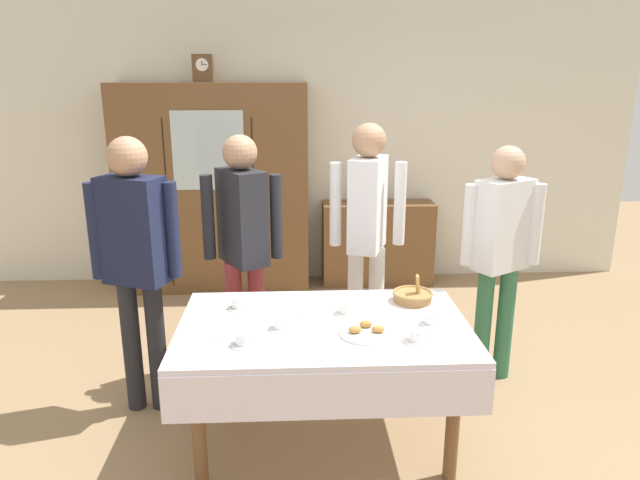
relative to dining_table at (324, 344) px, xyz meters
The scene contains 21 objects.
ground_plane 0.67m from the dining_table, 90.00° to the left, with size 12.00×12.00×0.00m, color #997A56.
back_wall 2.97m from the dining_table, 90.00° to the left, with size 6.40×0.10×2.70m, color silver.
dining_table is the anchor object (origin of this frame).
wall_cabinet 2.76m from the dining_table, 109.17° to the left, with size 1.77×0.46×1.94m.
mantel_clock 3.11m from the dining_table, 109.96° to the left, with size 0.18×0.11×0.24m.
bookshelf_low 2.73m from the dining_table, 75.67° to the left, with size 1.08×0.35×0.81m.
book_stack 2.73m from the dining_table, 75.67° to the left, with size 0.16×0.20×0.05m.
tea_cup_front_edge 0.48m from the dining_table, 153.29° to the right, with size 0.13×0.13×0.06m.
tea_cup_far_right 0.24m from the dining_table, 50.14° to the left, with size 0.13×0.13×0.06m.
tea_cup_center 0.59m from the dining_table, ahead, with size 0.13×0.13×0.06m.
tea_cup_mid_left 0.55m from the dining_table, 150.90° to the left, with size 0.13×0.13×0.06m.
tea_cup_back_edge 0.26m from the dining_table, behind, with size 0.13×0.13×0.06m.
tea_cup_near_right 0.51m from the dining_table, 24.55° to the right, with size 0.13×0.13×0.06m.
bread_basket 0.64m from the dining_table, 30.76° to the left, with size 0.24×0.24×0.16m.
pastry_plate 0.26m from the dining_table, 26.28° to the right, with size 0.28×0.28×0.05m.
spoon_near_left 0.60m from the dining_table, 166.28° to the right, with size 0.12×0.02×0.01m.
spoon_near_right 0.23m from the dining_table, 131.40° to the left, with size 0.12×0.02×0.01m.
person_behind_table_left 1.15m from the dining_table, 70.72° to the left, with size 0.52×0.41×1.71m.
person_near_right_end 1.43m from the dining_table, 31.26° to the left, with size 0.52×0.35×1.59m.
person_by_cabinet 1.04m from the dining_table, 120.16° to the left, with size 0.52×0.41×1.65m.
person_beside_shelf 1.23m from the dining_table, 157.54° to the left, with size 0.52×0.32×1.69m.
Camera 1 is at (-0.15, -3.05, 2.01)m, focal length 32.45 mm.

